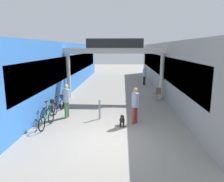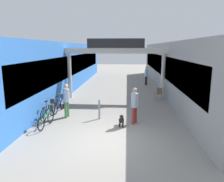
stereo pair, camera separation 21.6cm
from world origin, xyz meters
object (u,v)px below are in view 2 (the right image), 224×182
(bicycle_green_nearest, at_px, (47,117))
(bicycle_red_farthest, at_px, (65,99))
(dog_on_leash, at_px, (121,120))
(bicycle_black_second, at_px, (49,110))
(pedestrian_with_dog, at_px, (135,103))
(pedestrian_companion, at_px, (66,98))
(cafe_chair_wood_nearer, at_px, (159,93))
(pedestrian_carrying_crate, at_px, (146,74))
(bollard_post_metal, at_px, (99,109))
(bicycle_blue_third, at_px, (60,104))

(bicycle_green_nearest, distance_m, bicycle_red_farthest, 3.57)
(dog_on_leash, relative_size, bicycle_black_second, 0.37)
(bicycle_red_farthest, bearing_deg, pedestrian_with_dog, -34.86)
(pedestrian_companion, relative_size, cafe_chair_wood_nearer, 2.00)
(pedestrian_carrying_crate, distance_m, cafe_chair_wood_nearer, 6.37)
(pedestrian_companion, bearing_deg, bicycle_black_second, -167.54)
(pedestrian_companion, relative_size, bicycle_red_farthest, 1.05)
(bicycle_red_farthest, distance_m, cafe_chair_wood_nearer, 6.35)
(pedestrian_companion, relative_size, bollard_post_metal, 1.71)
(bicycle_red_farthest, bearing_deg, dog_on_leash, -42.12)
(pedestrian_carrying_crate, distance_m, dog_on_leash, 11.73)
(bicycle_blue_third, bearing_deg, bicycle_black_second, -98.32)
(bicycle_black_second, distance_m, bollard_post_metal, 2.65)
(pedestrian_with_dog, xyz_separation_m, cafe_chair_wood_nearer, (1.83, 4.84, -0.48))
(dog_on_leash, distance_m, bicycle_blue_third, 4.20)
(pedestrian_carrying_crate, bearing_deg, dog_on_leash, -100.45)
(pedestrian_companion, bearing_deg, bicycle_blue_third, 124.38)
(pedestrian_with_dog, xyz_separation_m, bollard_post_metal, (-1.77, 0.58, -0.49))
(bicycle_green_nearest, bearing_deg, pedestrian_companion, 67.66)
(pedestrian_with_dog, relative_size, bollard_post_metal, 1.70)
(pedestrian_with_dog, height_order, bicycle_blue_third, pedestrian_with_dog)
(pedestrian_carrying_crate, bearing_deg, bicycle_red_farthest, -124.88)
(dog_on_leash, bearing_deg, bicycle_black_second, 166.99)
(dog_on_leash, distance_m, bollard_post_metal, 1.50)
(pedestrian_companion, distance_m, cafe_chair_wood_nearer, 6.75)
(bicycle_black_second, relative_size, bicycle_blue_third, 1.00)
(bicycle_red_farthest, distance_m, bollard_post_metal, 3.41)
(bicycle_green_nearest, xyz_separation_m, bicycle_blue_third, (-0.15, 2.42, 0.00))
(pedestrian_with_dog, xyz_separation_m, bicycle_red_farthest, (-4.23, 2.95, -0.58))
(pedestrian_carrying_crate, distance_m, bicycle_black_second, 12.19)
(bicycle_green_nearest, height_order, cafe_chair_wood_nearer, bicycle_green_nearest)
(pedestrian_companion, bearing_deg, pedestrian_with_dog, -12.06)
(pedestrian_with_dog, distance_m, cafe_chair_wood_nearer, 5.20)
(bicycle_blue_third, relative_size, bollard_post_metal, 1.62)
(pedestrian_companion, height_order, bicycle_red_farthest, pedestrian_companion)
(pedestrian_with_dog, distance_m, bicycle_blue_third, 4.64)
(pedestrian_carrying_crate, relative_size, bicycle_green_nearest, 1.08)
(pedestrian_carrying_crate, height_order, bicycle_black_second, pedestrian_carrying_crate)
(pedestrian_companion, height_order, bollard_post_metal, pedestrian_companion)
(pedestrian_companion, distance_m, bicycle_red_farthest, 2.38)
(pedestrian_carrying_crate, bearing_deg, bicycle_green_nearest, -115.37)
(bollard_post_metal, distance_m, cafe_chair_wood_nearer, 5.58)
(dog_on_leash, xyz_separation_m, bicycle_black_second, (-3.81, 0.88, 0.15))
(bicycle_green_nearest, bearing_deg, bollard_post_metal, 27.54)
(pedestrian_companion, relative_size, bicycle_black_second, 1.05)
(pedestrian_carrying_crate, bearing_deg, bicycle_blue_third, -121.48)
(dog_on_leash, relative_size, bicycle_blue_third, 0.37)
(pedestrian_companion, xyz_separation_m, bicycle_black_second, (-0.90, -0.20, -0.59))
(bicycle_red_farthest, xyz_separation_m, cafe_chair_wood_nearer, (6.06, 1.89, 0.10))
(bicycle_red_farthest, bearing_deg, bicycle_blue_third, -90.25)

